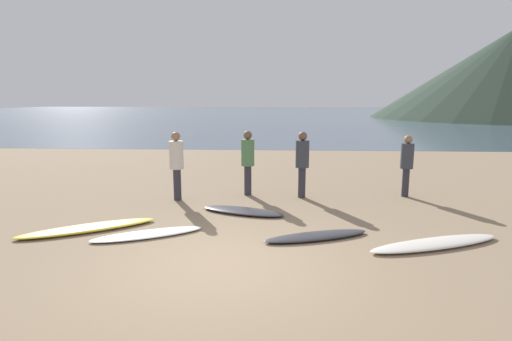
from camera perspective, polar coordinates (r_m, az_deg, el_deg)
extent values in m
cube|color=#8C7559|center=(16.23, 0.03, 0.62)|extent=(120.00, 120.00, 0.20)
cube|color=#475B6B|center=(70.30, 2.61, 7.92)|extent=(140.00, 100.00, 0.01)
ellipsoid|color=yellow|center=(8.74, -22.26, -7.39)|extent=(2.48, 1.82, 0.10)
ellipsoid|color=white|center=(8.05, -14.77, -8.52)|extent=(2.07, 1.38, 0.07)
ellipsoid|color=#333338|center=(9.28, -1.84, -5.62)|extent=(2.02, 1.18, 0.10)
ellipsoid|color=#333338|center=(7.74, 8.40, -8.96)|extent=(2.07, 1.15, 0.10)
ellipsoid|color=silver|center=(7.93, 23.63, -9.24)|extent=(2.63, 1.45, 0.10)
cylinder|color=#2D2D38|center=(10.56, -10.86, -1.91)|extent=(0.19, 0.19, 0.80)
cylinder|color=beige|center=(10.43, -10.99, 2.12)|extent=(0.35, 0.35, 0.70)
sphere|color=#936B4C|center=(10.38, -11.08, 4.65)|extent=(0.23, 0.23, 0.23)
cylinder|color=#2D2D38|center=(10.69, 6.37, -1.66)|extent=(0.19, 0.19, 0.79)
cylinder|color=#333842|center=(10.56, 6.45, 2.29)|extent=(0.35, 0.35, 0.69)
sphere|color=brown|center=(10.51, 6.50, 4.76)|extent=(0.22, 0.22, 0.22)
cylinder|color=#2D2D38|center=(11.43, 20.02, -1.57)|extent=(0.18, 0.18, 0.75)
cylinder|color=#333842|center=(11.32, 20.23, 1.89)|extent=(0.32, 0.32, 0.65)
sphere|color=#936B4C|center=(11.27, 20.36, 4.06)|extent=(0.21, 0.21, 0.21)
cylinder|color=#2D2D38|center=(10.90, -1.14, -1.37)|extent=(0.19, 0.19, 0.80)
cylinder|color=#4C7A4C|center=(10.78, -1.15, 2.50)|extent=(0.35, 0.35, 0.69)
sphere|color=brown|center=(10.73, -1.16, 4.93)|extent=(0.22, 0.22, 0.22)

